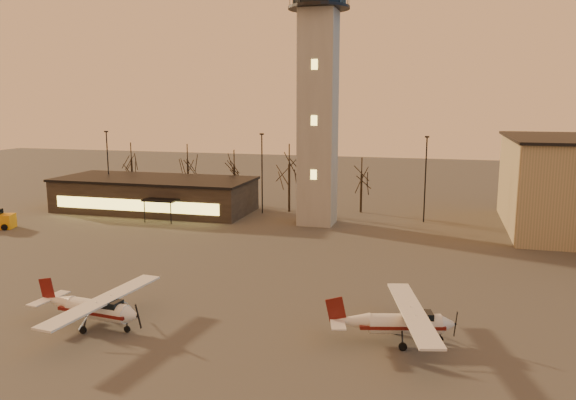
{
  "coord_description": "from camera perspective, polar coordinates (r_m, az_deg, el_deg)",
  "views": [
    {
      "loc": [
        13.66,
        -32.69,
        14.14
      ],
      "look_at": [
        1.14,
        13.0,
        5.74
      ],
      "focal_mm": 35.0,
      "sensor_mm": 36.0,
      "label": 1
    }
  ],
  "objects": [
    {
      "name": "ground",
      "position": [
        38.14,
        -6.98,
        -11.78
      ],
      "size": [
        220.0,
        220.0,
        0.0
      ],
      "primitive_type": "plane",
      "color": "#3F3D3B",
      "rests_on": "ground"
    },
    {
      "name": "control_tower",
      "position": [
        64.19,
        3.09,
        12.0
      ],
      "size": [
        6.8,
        6.8,
        32.6
      ],
      "color": "gray",
      "rests_on": "ground"
    },
    {
      "name": "terminal",
      "position": [
        74.81,
        -13.37,
        0.57
      ],
      "size": [
        25.4,
        12.2,
        4.3
      ],
      "color": "black",
      "rests_on": "ground"
    },
    {
      "name": "light_poles",
      "position": [
        65.61,
        3.62,
        2.39
      ],
      "size": [
        58.5,
        12.25,
        10.14
      ],
      "color": "black",
      "rests_on": "ground"
    },
    {
      "name": "tree_row",
      "position": [
        77.31,
        -5.51,
        3.92
      ],
      "size": [
        37.2,
        9.2,
        8.8
      ],
      "color": "black",
      "rests_on": "ground"
    },
    {
      "name": "cessna_front",
      "position": [
        34.68,
        11.94,
        -12.5
      ],
      "size": [
        8.17,
        10.19,
        2.82
      ],
      "rotation": [
        0.0,
        0.0,
        0.25
      ],
      "color": "silver",
      "rests_on": "ground"
    },
    {
      "name": "cessna_rear",
      "position": [
        37.88,
        -18.55,
        -10.83
      ],
      "size": [
        8.16,
        10.29,
        2.83
      ],
      "rotation": [
        0.0,
        0.0,
        -0.1
      ],
      "color": "silver",
      "rests_on": "ground"
    }
  ]
}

